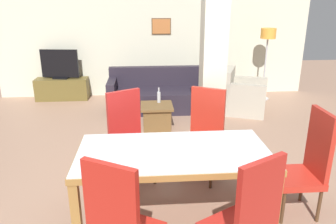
# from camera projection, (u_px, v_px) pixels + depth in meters

# --- Properties ---
(ground_plane) EXTENTS (18.00, 18.00, 0.00)m
(ground_plane) POSITION_uv_depth(u_px,v_px,m) (173.00, 217.00, 3.46)
(ground_plane) COLOR #9E7860
(back_wall) EXTENTS (7.20, 0.09, 2.70)m
(back_wall) POSITION_uv_depth(u_px,v_px,m) (154.00, 37.00, 7.53)
(back_wall) COLOR beige
(back_wall) RESTS_ON ground_plane
(divider_pillar) EXTENTS (0.31, 0.32, 2.70)m
(divider_pillar) POSITION_uv_depth(u_px,v_px,m) (213.00, 66.00, 4.30)
(divider_pillar) COLOR beige
(divider_pillar) RESTS_ON ground_plane
(dining_table) EXTENTS (1.90, 0.94, 0.78)m
(dining_table) POSITION_uv_depth(u_px,v_px,m) (174.00, 163.00, 3.26)
(dining_table) COLOR olive
(dining_table) RESTS_ON ground_plane
(dining_chair_head_right) EXTENTS (0.46, 0.46, 1.14)m
(dining_chair_head_right) POSITION_uv_depth(u_px,v_px,m) (307.00, 163.00, 3.38)
(dining_chair_head_right) COLOR #B1281C
(dining_chair_head_right) RESTS_ON ground_plane
(dining_chair_far_left) EXTENTS (0.63, 0.63, 1.14)m
(dining_chair_far_left) POSITION_uv_depth(u_px,v_px,m) (129.00, 137.00, 4.03)
(dining_chair_far_left) COLOR #AF201E
(dining_chair_far_left) RESTS_ON ground_plane
(dining_chair_near_right) EXTENTS (0.62, 0.62, 1.14)m
(dining_chair_near_right) POSITION_uv_depth(u_px,v_px,m) (246.00, 221.00, 2.50)
(dining_chair_near_right) COLOR #AB221B
(dining_chair_near_right) RESTS_ON ground_plane
(dining_chair_far_right) EXTENTS (0.62, 0.62, 1.14)m
(dining_chair_far_right) POSITION_uv_depth(u_px,v_px,m) (204.00, 133.00, 4.13)
(dining_chair_far_right) COLOR #B1281B
(dining_chair_far_right) RESTS_ON ground_plane
(sofa) EXTENTS (2.09, 0.90, 0.83)m
(sofa) POSITION_uv_depth(u_px,v_px,m) (160.00, 95.00, 6.81)
(sofa) COLOR #251F2A
(sofa) RESTS_ON ground_plane
(armchair) EXTENTS (1.09, 1.08, 0.87)m
(armchair) POSITION_uv_depth(u_px,v_px,m) (242.00, 97.00, 6.62)
(armchair) COLOR #AFA795
(armchair) RESTS_ON ground_plane
(coffee_table) EXTENTS (0.56, 0.57, 0.43)m
(coffee_table) POSITION_uv_depth(u_px,v_px,m) (157.00, 116.00, 5.80)
(coffee_table) COLOR brown
(coffee_table) RESTS_ON ground_plane
(bottle) EXTENTS (0.06, 0.06, 0.27)m
(bottle) POSITION_uv_depth(u_px,v_px,m) (159.00, 97.00, 5.85)
(bottle) COLOR #B2B7BC
(bottle) RESTS_ON coffee_table
(tv_stand) EXTENTS (1.16, 0.40, 0.49)m
(tv_stand) POSITION_uv_depth(u_px,v_px,m) (62.00, 89.00, 7.47)
(tv_stand) COLOR brown
(tv_stand) RESTS_ON ground_plane
(tv_screen) EXTENTS (0.83, 0.24, 0.65)m
(tv_screen) POSITION_uv_depth(u_px,v_px,m) (60.00, 65.00, 7.29)
(tv_screen) COLOR black
(tv_screen) RESTS_ON tv_stand
(floor_lamp) EXTENTS (0.33, 0.33, 1.59)m
(floor_lamp) POSITION_uv_depth(u_px,v_px,m) (268.00, 40.00, 7.15)
(floor_lamp) COLOR #B7B7BC
(floor_lamp) RESTS_ON ground_plane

